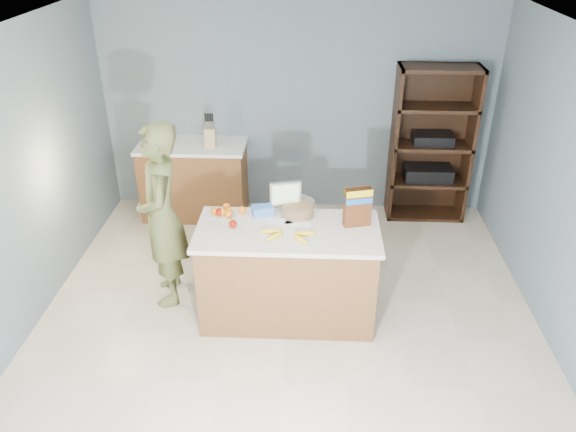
{
  "coord_description": "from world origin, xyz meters",
  "views": [
    {
      "loc": [
        0.2,
        -3.79,
        3.27
      ],
      "look_at": [
        0.0,
        0.35,
        1.0
      ],
      "focal_mm": 35.0,
      "sensor_mm": 36.0,
      "label": 1
    }
  ],
  "objects_px": {
    "shelving_unit": "(430,146)",
    "cereal_box": "(358,204)",
    "counter_peninsula": "(288,277)",
    "tv": "(285,195)",
    "person": "(162,216)"
  },
  "relations": [
    {
      "from": "counter_peninsula",
      "to": "cereal_box",
      "type": "bearing_deg",
      "value": 10.06
    },
    {
      "from": "shelving_unit",
      "to": "tv",
      "type": "xyz_separation_m",
      "value": [
        -1.59,
        -1.72,
        0.19
      ]
    },
    {
      "from": "person",
      "to": "cereal_box",
      "type": "relative_size",
      "value": 5.06
    },
    {
      "from": "counter_peninsula",
      "to": "shelving_unit",
      "type": "distance_m",
      "value": 2.61
    },
    {
      "from": "cereal_box",
      "to": "person",
      "type": "bearing_deg",
      "value": 175.59
    },
    {
      "from": "counter_peninsula",
      "to": "cereal_box",
      "type": "height_order",
      "value": "cereal_box"
    },
    {
      "from": "tv",
      "to": "person",
      "type": "bearing_deg",
      "value": -175.08
    },
    {
      "from": "shelving_unit",
      "to": "person",
      "type": "height_order",
      "value": "shelving_unit"
    },
    {
      "from": "person",
      "to": "tv",
      "type": "distance_m",
      "value": 1.12
    },
    {
      "from": "shelving_unit",
      "to": "cereal_box",
      "type": "height_order",
      "value": "shelving_unit"
    },
    {
      "from": "counter_peninsula",
      "to": "tv",
      "type": "bearing_deg",
      "value": 96.17
    },
    {
      "from": "counter_peninsula",
      "to": "cereal_box",
      "type": "distance_m",
      "value": 0.9
    },
    {
      "from": "shelving_unit",
      "to": "cereal_box",
      "type": "xyz_separation_m",
      "value": [
        -0.97,
        -1.95,
        0.23
      ]
    },
    {
      "from": "shelving_unit",
      "to": "cereal_box",
      "type": "distance_m",
      "value": 2.19
    },
    {
      "from": "counter_peninsula",
      "to": "person",
      "type": "xyz_separation_m",
      "value": [
        -1.14,
        0.24,
        0.45
      ]
    }
  ]
}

